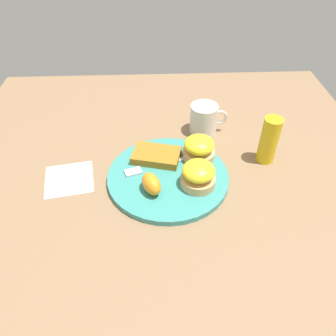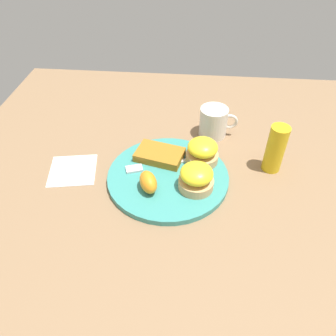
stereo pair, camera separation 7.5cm
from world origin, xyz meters
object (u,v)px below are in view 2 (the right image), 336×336
at_px(orange_wedge, 148,182).
at_px(hashbrown_patty, 160,155).
at_px(sandwich_benedict_left, 196,178).
at_px(sandwich_benedict_right, 202,151).
at_px(condiment_bottle, 275,149).
at_px(fork, 160,165).
at_px(cup, 214,122).

bearing_deg(orange_wedge, hashbrown_patty, 83.47).
bearing_deg(sandwich_benedict_left, sandwich_benedict_right, 82.63).
bearing_deg(condiment_bottle, fork, -173.60).
distance_m(cup, condiment_bottle, 0.19).
distance_m(hashbrown_patty, condiment_bottle, 0.28).
xyz_separation_m(sandwich_benedict_left, hashbrown_patty, (-0.09, 0.09, -0.02)).
distance_m(sandwich_benedict_left, sandwich_benedict_right, 0.09).
xyz_separation_m(hashbrown_patty, orange_wedge, (-0.01, -0.11, 0.01)).
height_order(orange_wedge, condiment_bottle, condiment_bottle).
height_order(hashbrown_patty, fork, hashbrown_patty).
relative_size(sandwich_benedict_right, condiment_bottle, 0.65).
bearing_deg(orange_wedge, condiment_bottle, 21.48).
height_order(sandwich_benedict_left, fork, sandwich_benedict_left).
xyz_separation_m(hashbrown_patty, condiment_bottle, (0.27, 0.00, 0.04)).
bearing_deg(cup, fork, -129.19).
height_order(orange_wedge, cup, cup).
relative_size(orange_wedge, condiment_bottle, 0.50).
distance_m(sandwich_benedict_left, fork, 0.11).
bearing_deg(cup, orange_wedge, -121.18).
xyz_separation_m(fork, condiment_bottle, (0.27, 0.03, 0.04)).
height_order(hashbrown_patty, orange_wedge, orange_wedge).
bearing_deg(sandwich_benedict_left, fork, 143.28).
xyz_separation_m(sandwich_benedict_right, fork, (-0.10, -0.03, -0.03)).
bearing_deg(sandwich_benedict_left, hashbrown_patty, 134.19).
height_order(fork, cup, cup).
xyz_separation_m(sandwich_benedict_left, condiment_bottle, (0.18, 0.10, 0.02)).
bearing_deg(sandwich_benedict_right, orange_wedge, -136.81).
height_order(sandwich_benedict_right, fork, sandwich_benedict_right).
height_order(hashbrown_patty, condiment_bottle, condiment_bottle).
relative_size(sandwich_benedict_left, hashbrown_patty, 0.70).
bearing_deg(condiment_bottle, hashbrown_patty, -179.66).
xyz_separation_m(sandwich_benedict_left, sandwich_benedict_right, (0.01, 0.09, 0.00)).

